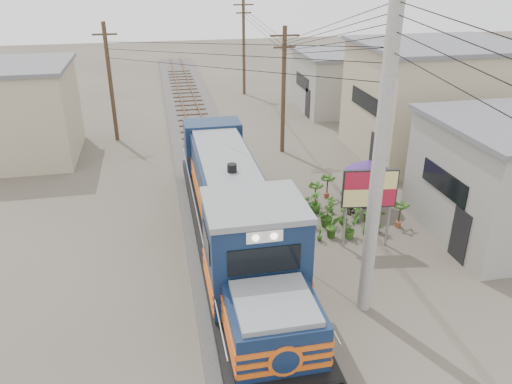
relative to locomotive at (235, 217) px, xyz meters
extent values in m
plane|color=#473F35|center=(0.00, -3.24, -1.69)|extent=(120.00, 120.00, 0.00)
cube|color=#595651|center=(0.00, 6.76, -1.61)|extent=(3.60, 70.00, 0.16)
cube|color=#51331E|center=(-0.54, 6.76, -1.43)|extent=(0.08, 70.00, 0.12)
cube|color=#51331E|center=(0.54, 6.76, -1.43)|extent=(0.08, 70.00, 0.12)
cube|color=black|center=(0.00, 0.05, -0.93)|extent=(2.82, 15.55, 0.53)
cube|color=black|center=(0.00, -4.81, -1.23)|extent=(2.14, 3.11, 0.63)
cube|color=black|center=(0.00, 4.91, -1.23)|extent=(2.14, 3.11, 0.63)
cube|color=#11213E|center=(0.00, -5.97, -0.11)|extent=(2.31, 2.33, 1.46)
cube|color=#11213E|center=(0.00, -3.55, 0.67)|extent=(2.76, 2.53, 3.01)
cube|color=slate|center=(0.00, -3.55, 2.22)|extent=(2.82, 2.65, 0.17)
cube|color=black|center=(0.00, -4.82, 1.20)|extent=(1.97, 0.06, 0.78)
cube|color=white|center=(0.00, -4.83, 1.93)|extent=(0.97, 0.06, 0.34)
cube|color=#11213E|center=(0.00, 2.48, 0.28)|extent=(2.20, 9.52, 2.23)
cube|color=slate|center=(0.00, 2.48, 1.45)|extent=(1.97, 9.52, 0.17)
cube|color=#DA5714|center=(0.00, 0.05, -0.40)|extent=(2.86, 15.55, 0.14)
cube|color=#DA5714|center=(0.00, 0.05, -0.11)|extent=(2.86, 15.55, 0.14)
cube|color=#DA5714|center=(0.00, 0.05, 0.18)|extent=(2.86, 15.55, 0.14)
cylinder|color=#9E9B93|center=(3.50, -3.74, 3.31)|extent=(0.40, 0.40, 10.00)
cylinder|color=#4C3826|center=(4.50, 10.76, 1.81)|extent=(0.24, 0.24, 7.00)
cube|color=#4C3826|center=(4.50, 10.76, 4.81)|extent=(1.60, 0.10, 0.10)
cube|color=#4C3826|center=(4.50, 10.76, 4.21)|extent=(1.20, 0.10, 0.10)
cylinder|color=#4C3826|center=(4.80, 24.76, 2.06)|extent=(0.24, 0.24, 7.50)
cube|color=#4C3826|center=(4.80, 24.76, 5.31)|extent=(1.60, 0.10, 0.10)
cube|color=#4C3826|center=(4.80, 24.76, 4.71)|extent=(1.20, 0.10, 0.10)
cylinder|color=#4C3826|center=(-5.00, 14.76, 1.81)|extent=(0.24, 0.24, 7.00)
cube|color=#4C3826|center=(-5.00, 14.76, 4.81)|extent=(1.60, 0.10, 0.10)
cube|color=#4C3826|center=(-5.00, 14.76, 4.21)|extent=(1.20, 0.10, 0.10)
cube|color=black|center=(7.98, -0.24, 0.78)|extent=(0.05, 3.00, 0.90)
cube|color=tan|center=(12.50, 8.76, 1.31)|extent=(8.00, 7.00, 6.00)
cube|color=slate|center=(12.50, 8.76, 4.41)|extent=(8.40, 7.35, 0.20)
cube|color=black|center=(8.48, 8.76, 1.61)|extent=(0.05, 3.50, 0.90)
cube|color=gray|center=(11.00, 18.76, 0.31)|extent=(6.00, 6.00, 4.00)
cube|color=slate|center=(11.00, 18.76, 2.41)|extent=(6.30, 6.30, 0.20)
cube|color=black|center=(7.98, 18.76, 0.51)|extent=(0.05, 3.00, 0.90)
cube|color=tan|center=(-10.00, 12.76, 0.81)|extent=(6.00, 6.00, 5.00)
cube|color=slate|center=(-10.00, 12.76, 3.41)|extent=(6.30, 6.30, 0.20)
cylinder|color=#99999E|center=(4.19, -0.04, -0.52)|extent=(0.10, 0.10, 2.34)
cylinder|color=#99999E|center=(5.86, -0.28, -0.52)|extent=(0.10, 0.10, 2.34)
cube|color=black|center=(5.02, -0.16, 0.74)|extent=(2.05, 0.41, 1.49)
cube|color=#AA162F|center=(5.02, -0.19, 0.74)|extent=(1.95, 0.36, 1.40)
cylinder|color=black|center=(6.36, 3.01, -1.64)|extent=(0.41, 0.41, 0.10)
cylinder|color=#99999E|center=(6.36, 3.01, -0.66)|extent=(0.05, 0.05, 2.06)
cone|color=#3D2267|center=(6.36, 3.01, 0.32)|extent=(2.44, 2.44, 0.52)
imported|color=black|center=(5.52, 2.44, -0.93)|extent=(0.66, 0.62, 1.52)
imported|color=#2F5C1A|center=(3.44, 0.54, -1.34)|extent=(0.33, 0.42, 0.70)
imported|color=#2F5C1A|center=(4.03, 0.71, -1.20)|extent=(0.56, 0.46, 0.97)
imported|color=#2F5C1A|center=(4.66, 0.56, -1.31)|extent=(0.87, 0.90, 0.76)
imported|color=#2F5C1A|center=(5.48, 0.61, -1.29)|extent=(0.49, 0.49, 0.81)
imported|color=#2F5C1A|center=(5.96, 0.76, -1.14)|extent=(0.70, 0.67, 1.10)
imported|color=#2F5C1A|center=(3.48, 1.68, -1.34)|extent=(0.49, 0.49, 0.70)
imported|color=#2F5C1A|center=(4.08, 1.71, -1.24)|extent=(0.73, 0.84, 0.91)
imported|color=#2F5C1A|center=(4.85, 1.69, -1.34)|extent=(0.54, 0.54, 0.71)
imported|color=#2F5C1A|center=(5.46, 1.69, -1.30)|extent=(0.50, 0.44, 0.78)
imported|color=#2F5C1A|center=(5.99, 1.67, -1.16)|extent=(0.75, 0.71, 1.06)
imported|color=#2F5C1A|center=(3.47, 2.79, -1.19)|extent=(1.09, 1.15, 1.00)
imported|color=#2F5C1A|center=(3.99, 2.93, -1.19)|extent=(0.57, 0.57, 1.00)
imported|color=#2F5C1A|center=(4.68, 2.80, -1.32)|extent=(0.47, 0.43, 0.75)
imported|color=#2F5C1A|center=(5.35, 2.87, -1.15)|extent=(0.57, 0.66, 1.08)
camera|label=1|loc=(-2.45, -15.74, 8.39)|focal=35.00mm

